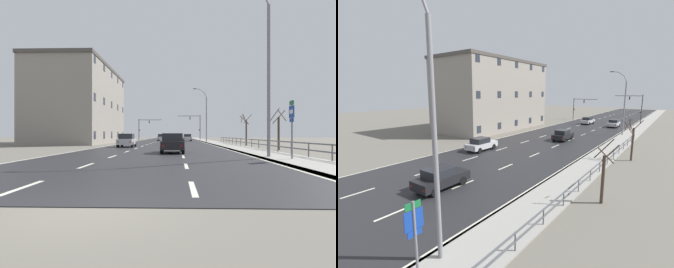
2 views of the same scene
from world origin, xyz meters
The scene contains 17 objects.
ground_plane centered at (0.00, 48.00, -0.06)m, with size 160.00×160.00×0.12m.
road_asphalt_strip centered at (0.00, 60.00, 0.01)m, with size 14.00×120.00×0.03m.
sidewalk_right centered at (8.43, 60.00, 0.06)m, with size 3.00×120.00×0.12m.
guardrail centered at (9.85, 25.76, 0.71)m, with size 0.07×38.69×1.00m.
street_lamp_foreground centered at (7.42, 11.99, 5.54)m, with size 2.80×0.24×11.39m.
street_lamp_midground centered at (7.42, 48.41, 5.04)m, with size 2.64×0.24×10.33m.
highway_sign centered at (8.39, 10.46, 2.19)m, with size 0.09×0.68×3.42m.
traffic_signal_right centered at (6.83, 66.52, 4.28)m, with size 5.83×0.36×6.46m.
traffic_signal_left centered at (-6.67, 67.32, 3.73)m, with size 6.05×0.36×5.51m.
car_near_left centered at (4.28, 57.60, 0.80)m, with size 1.95×4.16×1.57m.
car_far_left centered at (1.54, 16.83, 0.80)m, with size 1.91×4.14×1.57m.
car_distant centered at (1.48, 38.70, 0.80)m, with size 1.88×4.12×1.57m.
car_mid_centre centered at (-1.49, 59.23, 0.80)m, with size 2.00×4.18×1.57m.
car_near_right centered at (-3.91, 27.05, 0.80)m, with size 1.88×4.12×1.57m.
brick_building centered at (-14.48, 42.40, 6.44)m, with size 10.65×22.84×12.86m.
bare_tree_near centered at (11.54, 21.32, 1.82)m, with size 1.48×1.44×4.07m.
bare_tree_mid centered at (11.31, 32.94, 2.11)m, with size 1.71×1.85×4.32m.
Camera 1 is at (1.89, -5.62, 1.48)m, focal length 30.15 mm.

